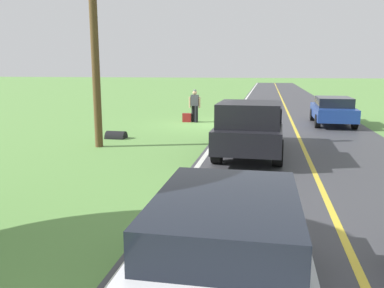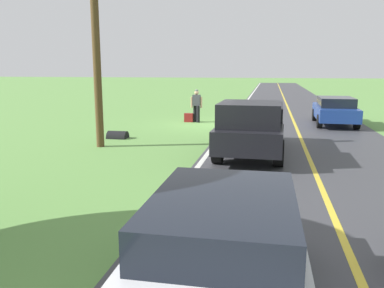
% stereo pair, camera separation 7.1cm
% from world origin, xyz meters
% --- Properties ---
extents(ground_plane, '(200.00, 200.00, 0.00)m').
position_xyz_m(ground_plane, '(0.00, 0.00, 0.00)').
color(ground_plane, '#609347').
extents(road_surface, '(6.97, 120.00, 0.00)m').
position_xyz_m(road_surface, '(-4.33, 0.00, 0.00)').
color(road_surface, '#3D3D42').
rests_on(road_surface, ground).
extents(lane_edge_line, '(0.16, 117.60, 0.00)m').
position_xyz_m(lane_edge_line, '(-1.03, 0.00, 0.01)').
color(lane_edge_line, silver).
rests_on(lane_edge_line, ground).
extents(lane_centre_line, '(0.14, 117.60, 0.00)m').
position_xyz_m(lane_centre_line, '(-4.33, 0.00, 0.01)').
color(lane_centre_line, gold).
rests_on(lane_centre_line, ground).
extents(hitchhiker_walking, '(0.62, 0.51, 1.75)m').
position_xyz_m(hitchhiker_walking, '(0.80, -0.81, 0.98)').
color(hitchhiker_walking, black).
rests_on(hitchhiker_walking, ground).
extents(suitcase_carried, '(0.46, 0.20, 0.47)m').
position_xyz_m(suitcase_carried, '(1.22, -0.72, 0.24)').
color(suitcase_carried, maroon).
rests_on(suitcase_carried, ground).
extents(pickup_truck_passing, '(2.19, 5.44, 1.82)m').
position_xyz_m(pickup_truck_passing, '(-2.47, 6.83, 0.97)').
color(pickup_truck_passing, black).
rests_on(pickup_truck_passing, ground).
extents(sedan_near_oncoming, '(2.00, 4.44, 1.41)m').
position_xyz_m(sedan_near_oncoming, '(-6.28, -1.16, 0.75)').
color(sedan_near_oncoming, navy).
rests_on(sedan_near_oncoming, ground).
extents(sedan_ahead_same_lane, '(1.95, 4.41, 1.41)m').
position_xyz_m(sedan_ahead_same_lane, '(-2.55, 15.67, 0.75)').
color(sedan_ahead_same_lane, silver).
rests_on(sedan_ahead_same_lane, ground).
extents(utility_pole_roadside, '(0.28, 0.28, 7.09)m').
position_xyz_m(utility_pole_roadside, '(3.05, 6.49, 3.54)').
color(utility_pole_roadside, brown).
rests_on(utility_pole_roadside, ground).
extents(drainage_culvert, '(0.80, 0.60, 0.60)m').
position_xyz_m(drainage_culvert, '(3.09, 4.71, 0.00)').
color(drainage_culvert, black).
rests_on(drainage_culvert, ground).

